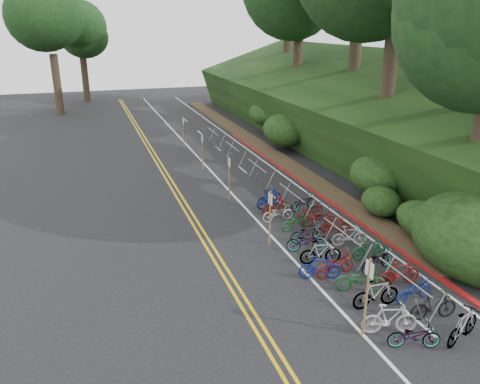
{
  "coord_description": "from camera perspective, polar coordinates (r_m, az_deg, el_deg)",
  "views": [
    {
      "loc": [
        -6.61,
        -12.42,
        9.27
      ],
      "look_at": [
        0.39,
        8.49,
        1.3
      ],
      "focal_mm": 35.0,
      "sensor_mm": 36.0,
      "label": 1
    }
  ],
  "objects": [
    {
      "name": "embankment",
      "position": [
        37.65,
        13.33,
        9.09
      ],
      "size": [
        14.3,
        48.14,
        9.11
      ],
      "color": "black",
      "rests_on": "ground"
    },
    {
      "name": "signpost_near",
      "position": [
        15.08,
        15.22,
        -11.76
      ],
      "size": [
        0.08,
        0.4,
        2.69
      ],
      "color": "brown",
      "rests_on": "ground"
    },
    {
      "name": "red_curb",
      "position": [
        28.86,
        7.81,
        1.05
      ],
      "size": [
        0.25,
        28.0,
        0.1
      ],
      "primitive_type": "cube",
      "color": "maroon",
      "rests_on": "ground"
    },
    {
      "name": "bike_racks_rest",
      "position": [
        28.45,
        2.1,
        2.65
      ],
      "size": [
        1.14,
        23.0,
        1.17
      ],
      "color": "gray",
      "rests_on": "ground"
    },
    {
      "name": "bike_rack_front",
      "position": [
        17.2,
        19.26,
        -10.59
      ],
      "size": [
        1.16,
        2.85,
        1.2
      ],
      "color": "gray",
      "rests_on": "ground"
    },
    {
      "name": "bike_front",
      "position": [
        18.35,
        9.72,
        -9.03
      ],
      "size": [
        0.93,
        1.69,
        0.98
      ],
      "primitive_type": "imported",
      "rotation": [
        0.0,
        0.0,
        1.26
      ],
      "color": "navy",
      "rests_on": "ground"
    },
    {
      "name": "ground",
      "position": [
        16.85,
        8.18,
        -13.73
      ],
      "size": [
        120.0,
        120.0,
        0.0
      ],
      "primitive_type": "plane",
      "color": "black",
      "rests_on": "ground"
    },
    {
      "name": "bike_valet",
      "position": [
        19.91,
        12.17,
        -6.82
      ],
      "size": [
        2.99,
        14.18,
        1.08
      ],
      "color": "slate",
      "rests_on": "ground"
    },
    {
      "name": "road_markings",
      "position": [
        25.4,
        -0.63,
        -1.52
      ],
      "size": [
        7.47,
        80.0,
        0.01
      ],
      "color": "gold",
      "rests_on": "ground"
    },
    {
      "name": "signposts_rest",
      "position": [
        28.48,
        -3.13,
        3.87
      ],
      "size": [
        0.08,
        18.4,
        2.5
      ],
      "color": "brown",
      "rests_on": "ground"
    }
  ]
}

